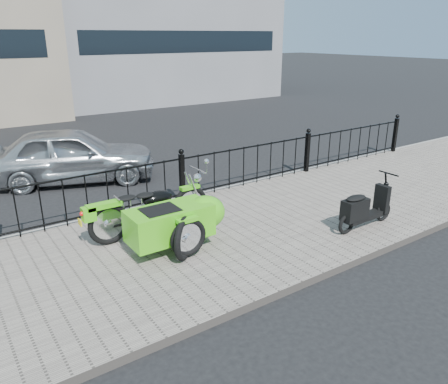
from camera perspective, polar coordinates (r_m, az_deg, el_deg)
ground at (r=8.03m, az=-0.80°, el=-4.53°), size 120.00×120.00×0.00m
sidewalk at (r=7.63m, az=1.30°, el=-5.39°), size 30.00×3.80×0.12m
curb at (r=9.15m, az=-5.82°, el=-1.09°), size 30.00×0.10×0.12m
iron_fence at (r=8.86m, az=-5.49°, el=1.83°), size 14.11×0.11×1.08m
motorcycle_sidecar at (r=6.96m, az=-6.36°, el=-3.27°), size 2.28×1.48×0.98m
scooter at (r=7.91m, az=17.70°, el=-2.16°), size 1.36×0.40×0.92m
spare_tire at (r=6.56m, az=-5.21°, el=-6.05°), size 0.58×0.51×0.68m
sedan_car at (r=10.91m, az=-19.31°, el=4.59°), size 4.12×2.75×1.30m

